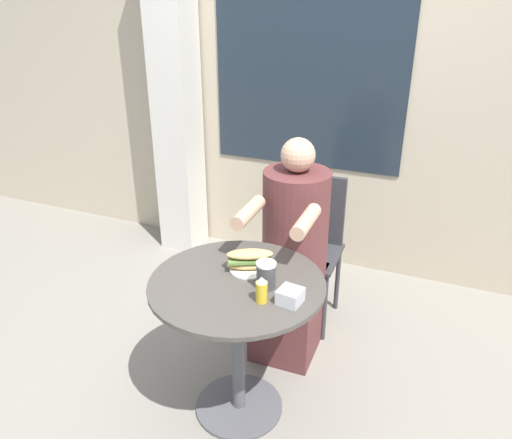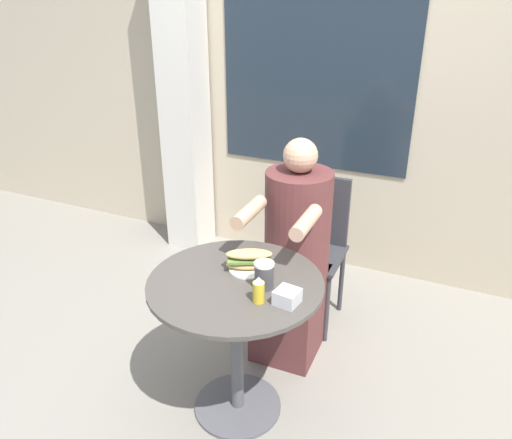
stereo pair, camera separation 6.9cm
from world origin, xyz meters
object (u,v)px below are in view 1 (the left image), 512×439
(drink_cup, at_px, (266,275))
(seated_diner, at_px, (292,263))
(diner_chair, at_px, (311,235))
(sandwich_on_plate, at_px, (250,261))
(condiment_bottle, at_px, (262,290))
(cafe_table, at_px, (238,318))

(drink_cup, bearing_deg, seated_diner, 97.11)
(diner_chair, distance_m, drink_cup, 0.94)
(seated_diner, height_order, sandwich_on_plate, seated_diner)
(condiment_bottle, bearing_deg, diner_chair, 95.41)
(cafe_table, height_order, condiment_bottle, condiment_bottle)
(cafe_table, bearing_deg, sandwich_on_plate, 84.19)
(diner_chair, distance_m, condiment_bottle, 1.05)
(cafe_table, relative_size, drink_cup, 6.54)
(sandwich_on_plate, bearing_deg, condiment_bottle, -56.10)
(condiment_bottle, bearing_deg, sandwich_on_plate, 123.90)
(sandwich_on_plate, xyz_separation_m, drink_cup, (0.12, -0.11, 0.01))
(cafe_table, relative_size, sandwich_on_plate, 3.47)
(cafe_table, relative_size, diner_chair, 0.87)
(diner_chair, distance_m, seated_diner, 0.35)
(sandwich_on_plate, bearing_deg, seated_diner, 83.88)
(cafe_table, height_order, seated_diner, seated_diner)
(cafe_table, xyz_separation_m, condiment_bottle, (0.15, -0.10, 0.24))
(drink_cup, relative_size, condiment_bottle, 1.03)
(cafe_table, distance_m, diner_chair, 0.92)
(seated_diner, bearing_deg, sandwich_on_plate, 82.37)
(condiment_bottle, bearing_deg, cafe_table, 147.34)
(drink_cup, xyz_separation_m, condiment_bottle, (0.02, -0.10, -0.00))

